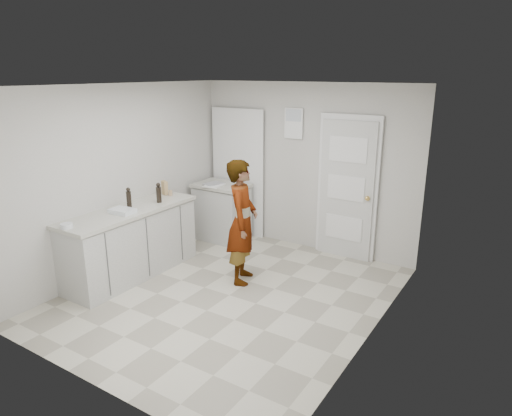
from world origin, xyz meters
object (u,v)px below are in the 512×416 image
Objects in this scene: egg_bowl at (67,226)px; oil_cruet_a at (159,193)px; cake_mix_box at (165,188)px; oil_cruet_b at (129,198)px; spice_jar at (171,193)px; person at (242,222)px; baking_dish at (122,211)px.

oil_cruet_a is at bearing 83.89° from egg_bowl.
egg_bowl is (0.08, -1.70, -0.07)m from cake_mix_box.
oil_cruet_a is at bearing 74.18° from oil_cruet_b.
egg_bowl is (-0.04, -1.69, -0.01)m from spice_jar.
person is at bearing 9.44° from oil_cruet_a.
cake_mix_box is at bearing 97.55° from oil_cruet_b.
oil_cruet_a is 1.36m from egg_bowl.
cake_mix_box reaches higher than baking_dish.
oil_cruet_b is (-0.01, -0.77, 0.10)m from spice_jar.
oil_cruet_b is (-1.35, -0.63, 0.26)m from person.
person reaches higher than cake_mix_box.
egg_bowl is at bearing -91.23° from spice_jar.
person is 2.08m from egg_bowl.
oil_cruet_b is 0.89× the size of baking_dish.
person is 5.65× the size of oil_cruet_b.
oil_cruet_b is at bearing 110.82° from baking_dish.
spice_jar reaches higher than egg_bowl.
cake_mix_box is at bearing 122.45° from oil_cruet_a.
person reaches higher than oil_cruet_a.
oil_cruet_a reaches higher than cake_mix_box.
oil_cruet_b is at bearing -58.43° from cake_mix_box.
spice_jar is 0.37m from oil_cruet_a.
cake_mix_box is at bearing 60.22° from person.
egg_bowl is (-0.14, -1.35, -0.10)m from oil_cruet_a.
cake_mix_box is 2.53× the size of spice_jar.
baking_dish is 2.32× the size of egg_bowl.
spice_jar is 0.77m from oil_cruet_b.
cake_mix_box is 0.97m from baking_dish.
cake_mix_box is (-1.45, 0.14, 0.22)m from person.
oil_cruet_b reaches higher than baking_dish.
spice_jar is at bearing 21.89° from cake_mix_box.
cake_mix_box is 0.78m from oil_cruet_b.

